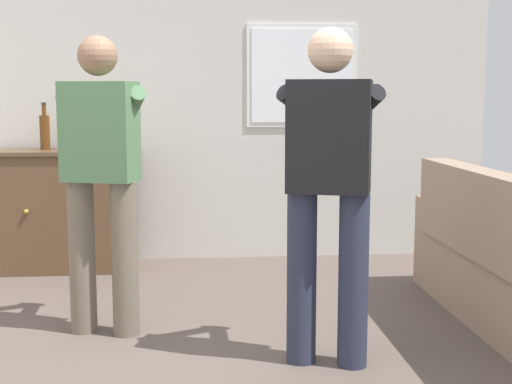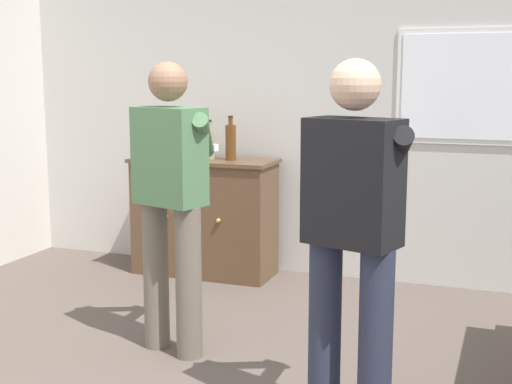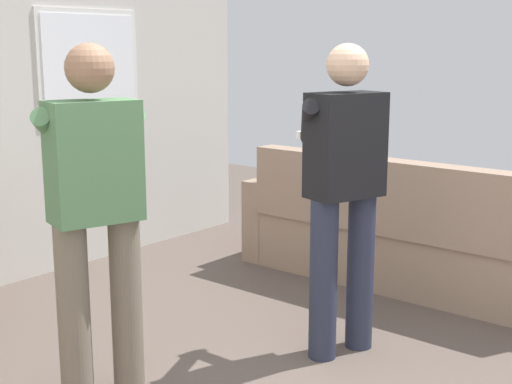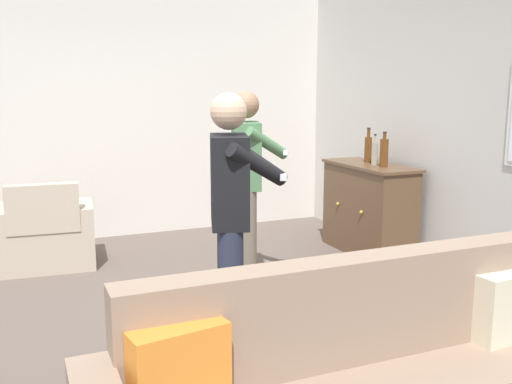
% 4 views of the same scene
% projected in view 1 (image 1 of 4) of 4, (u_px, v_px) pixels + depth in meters
% --- Properties ---
extents(ground, '(10.40, 10.40, 0.00)m').
position_uv_depth(ground, '(168.00, 380.00, 3.41)').
color(ground, brown).
extents(wall_back_with_window, '(5.20, 0.15, 2.80)m').
position_uv_depth(wall_back_with_window, '(179.00, 90.00, 5.85)').
color(wall_back_with_window, beige).
rests_on(wall_back_with_window, ground).
extents(sideboard_cabinet, '(1.15, 0.49, 0.94)m').
position_uv_depth(sideboard_cabinet, '(63.00, 210.00, 5.54)').
color(sideboard_cabinet, brown).
rests_on(sideboard_cabinet, ground).
extents(bottle_wine_green, '(0.08, 0.08, 0.36)m').
position_uv_depth(bottle_wine_green, '(45.00, 131.00, 5.50)').
color(bottle_wine_green, '#593314').
rests_on(bottle_wine_green, sideboard_cabinet).
extents(bottle_liquor_amber, '(0.06, 0.06, 0.31)m').
position_uv_depth(bottle_liquor_amber, '(67.00, 134.00, 5.48)').
color(bottle_liquor_amber, gray).
rests_on(bottle_liquor_amber, sideboard_cabinet).
extents(bottle_spirits_clear, '(0.08, 0.08, 0.35)m').
position_uv_depth(bottle_spirits_clear, '(91.00, 131.00, 5.48)').
color(bottle_spirits_clear, '#593314').
rests_on(bottle_spirits_clear, sideboard_cabinet).
extents(person_standing_left, '(0.53, 0.52, 1.68)m').
position_uv_depth(person_standing_left, '(102.00, 171.00, 3.99)').
color(person_standing_left, '#6B6051').
rests_on(person_standing_left, ground).
extents(person_standing_right, '(0.53, 0.52, 1.68)m').
position_uv_depth(person_standing_right, '(329.00, 180.00, 3.52)').
color(person_standing_right, '#282D42').
rests_on(person_standing_right, ground).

